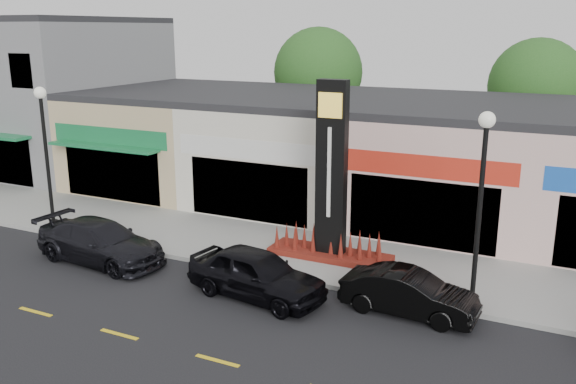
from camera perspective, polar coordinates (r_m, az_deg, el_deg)
name	(u,v)px	position (r m, az deg, el deg)	size (l,w,h in m)	color
ground	(186,291)	(18.95, -9.51, -9.14)	(120.00, 120.00, 0.00)	black
sidewalk	(255,245)	(22.34, -3.10, -4.94)	(52.00, 4.30, 0.15)	gray
curb	(223,265)	(20.53, -6.14, -6.85)	(52.00, 0.20, 0.15)	gray
building_grey_2story	(39,93)	(38.17, -22.31, 8.59)	(12.00, 10.95, 8.30)	slate
shop_beige	(176,135)	(32.03, -10.43, 5.27)	(7.00, 10.85, 4.80)	tan
shop_cream	(299,146)	(28.53, 1.08, 4.33)	(7.00, 10.01, 4.80)	beige
shop_pink_w	(451,159)	(26.45, 15.02, 2.96)	(7.00, 10.01, 4.80)	beige
tree_rear_west	(318,72)	(36.47, 2.84, 11.13)	(5.20, 5.20, 7.83)	#382619
tree_rear_mid	(536,86)	(33.70, 22.22, 9.16)	(4.80, 4.80, 7.29)	#382619
lamp_west_near	(45,144)	(24.92, -21.76, 4.22)	(0.44, 0.44, 5.47)	black
lamp_east_near	(481,191)	(17.18, 17.62, 0.10)	(0.44, 0.44, 5.47)	black
pylon_sign	(331,197)	(20.31, 4.04, -0.48)	(4.20, 1.30, 6.00)	maroon
car_dark_sedan	(100,242)	(21.66, -17.15, -4.50)	(4.84, 1.97, 1.41)	black
car_black_sedan	(256,274)	(18.07, -2.97, -7.64)	(4.32, 1.74, 1.47)	black
car_black_conv	(409,293)	(17.39, 11.25, -9.28)	(3.76, 1.31, 1.24)	black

